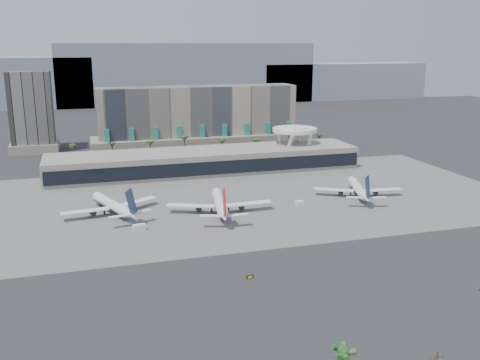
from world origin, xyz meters
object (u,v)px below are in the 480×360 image
object	(u,v)px
service_vehicle_a	(139,227)
taxiway_sign	(250,277)
airliner_right	(358,189)
airliner_centre	(220,203)
service_vehicle_b	(299,203)
airliner_left	(113,205)

from	to	relation	value
service_vehicle_a	taxiway_sign	xyz separation A→B (m)	(27.28, -52.92, -0.65)
airliner_right	taxiway_sign	size ratio (longest dim) A/B	17.55
airliner_centre	service_vehicle_b	size ratio (longest dim) A/B	12.89
airliner_centre	taxiway_sign	distance (m)	65.98
airliner_centre	airliner_right	xyz separation A→B (m)	(67.46, 5.76, -0.35)
service_vehicle_b	airliner_right	bearing A→B (deg)	3.51
service_vehicle_a	taxiway_sign	distance (m)	59.54
airliner_right	service_vehicle_a	distance (m)	103.93
airliner_right	service_vehicle_b	world-z (taller)	airliner_right
airliner_right	service_vehicle_b	size ratio (longest dim) A/B	11.48
taxiway_sign	airliner_right	bearing A→B (deg)	26.83
airliner_left	service_vehicle_b	world-z (taller)	airliner_left
airliner_left	airliner_right	size ratio (longest dim) A/B	1.02
airliner_left	taxiway_sign	bearing A→B (deg)	-85.09
airliner_centre	service_vehicle_a	world-z (taller)	airliner_centre
airliner_right	service_vehicle_a	bearing A→B (deg)	-152.71
service_vehicle_a	service_vehicle_b	bearing A→B (deg)	2.58
taxiway_sign	service_vehicle_a	bearing A→B (deg)	100.58
airliner_centre	airliner_right	distance (m)	67.70
airliner_left	airliner_centre	size ratio (longest dim) A/B	0.91
service_vehicle_b	taxiway_sign	size ratio (longest dim) A/B	1.53
service_vehicle_b	taxiway_sign	world-z (taller)	service_vehicle_b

